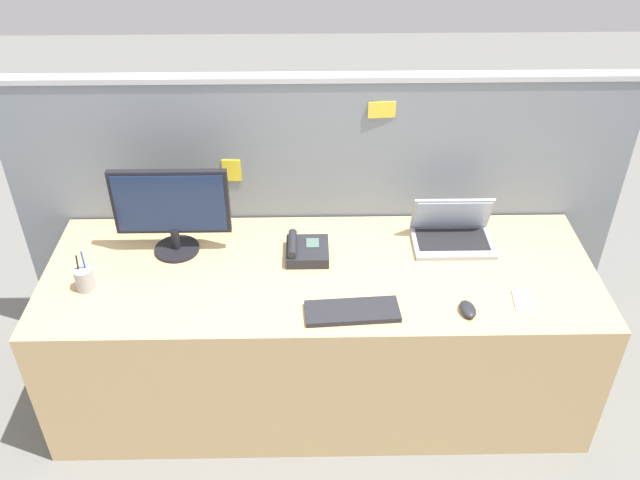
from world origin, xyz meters
TOP-DOWN VIEW (x-y plane):
  - ground_plane at (0.00, 0.00)m, footprint 10.00×10.00m
  - desk at (0.00, 0.00)m, footprint 2.30×0.80m
  - cubicle_divider at (-0.00, 0.44)m, footprint 2.78×0.08m
  - desktop_monitor at (-0.62, 0.16)m, footprint 0.49×0.19m
  - laptop at (0.58, 0.20)m, footprint 0.35×0.24m
  - desk_phone at (-0.06, 0.10)m, footprint 0.18×0.19m
  - keyboard_main at (0.12, -0.27)m, footprint 0.37×0.16m
  - computer_mouse_right_hand at (0.56, -0.27)m, footprint 0.07×0.11m
  - pen_cup at (-0.94, -0.10)m, footprint 0.07×0.07m
  - cell_phone_white_slab at (0.79, -0.21)m, footprint 0.08×0.13m

SIDE VIEW (x-z plane):
  - ground_plane at x=0.00m, z-range 0.00..0.00m
  - desk at x=0.00m, z-range 0.00..0.70m
  - cubicle_divider at x=0.00m, z-range 0.00..1.38m
  - cell_phone_white_slab at x=0.79m, z-range 0.70..0.71m
  - keyboard_main at x=0.12m, z-range 0.70..0.73m
  - computer_mouse_right_hand at x=0.56m, z-range 0.70..0.74m
  - desk_phone at x=-0.06m, z-range 0.69..0.78m
  - pen_cup at x=-0.94m, z-range 0.66..0.84m
  - laptop at x=0.58m, z-range 0.65..0.85m
  - desktop_monitor at x=-0.62m, z-range 0.72..1.11m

